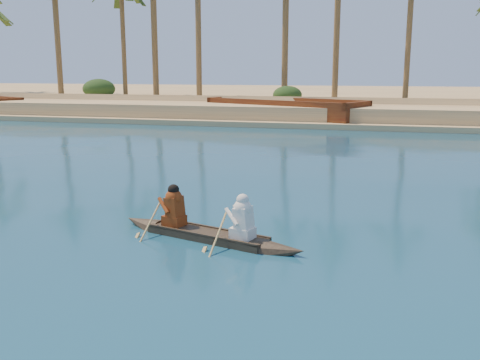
% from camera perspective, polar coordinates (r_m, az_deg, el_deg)
% --- Properties ---
extents(sandy_embankment, '(150.00, 51.00, 1.50)m').
position_cam_1_polar(sandy_embankment, '(59.38, 18.01, 8.00)').
color(sandy_embankment, '#DFBB7D').
rests_on(sandy_embankment, ground).
extents(palm_grove, '(110.00, 14.00, 16.00)m').
position_cam_1_polar(palm_grove, '(47.61, 19.35, 16.16)').
color(palm_grove, '#374F1C').
rests_on(palm_grove, ground).
extents(shrub_cluster, '(100.00, 6.00, 2.40)m').
position_cam_1_polar(shrub_cluster, '(44.01, 19.08, 7.71)').
color(shrub_cluster, '#1D3D16').
rests_on(shrub_cluster, ground).
extents(canoe, '(4.84, 2.00, 1.34)m').
position_cam_1_polar(canoe, '(12.19, -3.53, -5.13)').
color(canoe, '#3E3422').
rests_on(canoe, ground).
extents(barge_mid, '(12.39, 8.27, 1.97)m').
position_cam_1_polar(barge_mid, '(39.63, 4.84, 7.19)').
color(barge_mid, '#5E3314').
rests_on(barge_mid, ground).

